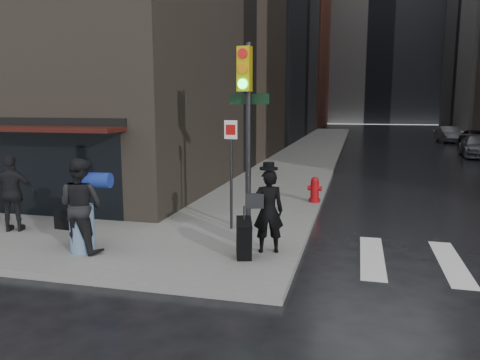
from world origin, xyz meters
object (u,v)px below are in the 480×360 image
Objects in this scene: man_greycoat at (13,193)px; parked_car_4 at (475,139)px; fire_hydrant at (315,191)px; parked_car_3 at (477,146)px; traffic_light at (245,112)px; man_jeans at (81,205)px; parked_car_5 at (449,134)px; man_overcoat at (263,215)px.

parked_car_4 is at bearing -140.48° from man_greycoat.
fire_hydrant is at bearing -113.03° from parked_car_4.
traffic_light is at bearing -111.27° from parked_car_3.
parked_car_4 is (9.73, 22.93, 0.21)m from fire_hydrant.
man_jeans is 2.47× the size of fire_hydrant.
traffic_light reaches higher than parked_car_3.
parked_car_5 is (8.90, 28.73, 0.18)m from fire_hydrant.
fire_hydrant is (4.37, 6.44, -0.65)m from man_jeans.
man_greycoat is at bearing -120.72° from parked_car_3.
traffic_light is (-0.78, 1.59, 2.13)m from man_overcoat.
man_overcoat is 2.77m from traffic_light.
man_greycoat is at bearing -157.92° from traffic_light.
parked_car_4 is (1.10, 5.80, 0.06)m from parked_car_3.
man_overcoat is 0.46× the size of parked_car_4.
man_jeans reaches higher than parked_car_5.
man_jeans is 26.92m from parked_car_3.
traffic_light reaches higher than parked_car_5.
man_overcoat is at bearing -108.04° from parked_car_3.
man_overcoat reaches higher than fire_hydrant.
traffic_light is (5.61, 1.36, 2.00)m from man_greycoat.
man_jeans reaches higher than man_overcoat.
parked_car_4 is (14.10, 29.37, -0.44)m from man_jeans.
traffic_light reaches higher than man_greycoat.
fire_hydrant is at bearing -112.74° from parked_car_3.
parked_car_3 is at bearing -113.16° from man_jeans.
man_overcoat is 30.34m from parked_car_4.
man_greycoat is 8.82m from fire_hydrant.
traffic_light is at bearing -110.86° from parked_car_5.
man_greycoat is at bearing -18.78° from man_overcoat.
man_greycoat is 6.11m from traffic_light.
parked_car_5 is at bearing 72.79° from fire_hydrant.
traffic_light is 4.97m from fire_hydrant.
parked_car_3 is at bearing 63.26° from fire_hydrant.
parked_car_4 is 1.00× the size of parked_car_5.
parked_car_5 is (9.48, 34.34, -0.28)m from man_overcoat.
parked_car_3 is at bearing -100.80° from parked_car_4.
traffic_light is 34.41m from parked_car_5.
parked_car_4 reaches higher than parked_car_3.
fire_hydrant is (6.97, 5.38, -0.59)m from man_greycoat.
man_jeans is at bearing -4.31° from man_overcoat.
parked_car_3 is 11.61m from parked_car_5.
traffic_light is 29.24m from parked_car_4.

